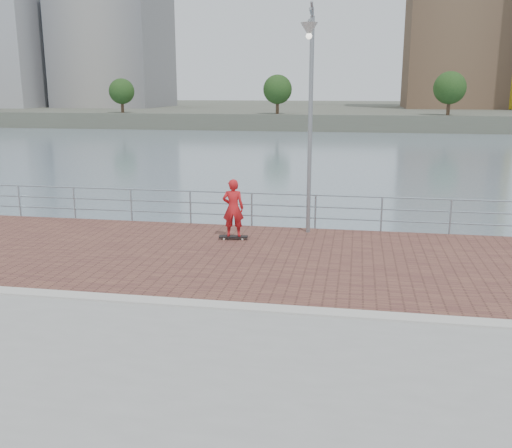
# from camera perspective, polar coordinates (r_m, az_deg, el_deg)

# --- Properties ---
(water) EXTENTS (400.00, 400.00, 0.00)m
(water) POSITION_cam_1_polar(r_m,az_deg,el_deg) (12.66, -1.65, -16.84)
(water) COLOR slate
(water) RESTS_ON ground
(brick_lane) EXTENTS (40.00, 6.80, 0.02)m
(brick_lane) POSITION_cam_1_polar(r_m,az_deg,el_deg) (15.12, 1.06, -3.36)
(brick_lane) COLOR brown
(brick_lane) RESTS_ON seawall
(curb) EXTENTS (40.00, 0.40, 0.06)m
(curb) POSITION_cam_1_polar(r_m,az_deg,el_deg) (11.77, -1.72, -8.27)
(curb) COLOR #B7B5AD
(curb) RESTS_ON seawall
(far_shore) EXTENTS (320.00, 95.00, 2.50)m
(far_shore) POSITION_cam_1_polar(r_m,az_deg,el_deg) (133.32, 9.26, 11.09)
(far_shore) COLOR #4C5142
(far_shore) RESTS_ON ground
(guardrail) EXTENTS (39.06, 0.06, 1.13)m
(guardrail) POSITION_cam_1_polar(r_m,az_deg,el_deg) (18.22, 2.75, 1.74)
(guardrail) COLOR #8C9EA8
(guardrail) RESTS_ON brick_lane
(street_lamp) EXTENTS (0.47, 1.36, 6.42)m
(street_lamp) POSITION_cam_1_polar(r_m,az_deg,el_deg) (16.79, 5.40, 14.01)
(street_lamp) COLOR gray
(street_lamp) RESTS_ON brick_lane
(skateboard) EXTENTS (0.87, 0.32, 0.10)m
(skateboard) POSITION_cam_1_polar(r_m,az_deg,el_deg) (16.87, -2.27, -1.28)
(skateboard) COLOR black
(skateboard) RESTS_ON brick_lane
(skateboarder) EXTENTS (0.67, 0.48, 1.72)m
(skateboarder) POSITION_cam_1_polar(r_m,az_deg,el_deg) (16.67, -2.30, 1.60)
(skateboarder) COLOR red
(skateboarder) RESTS_ON skateboard
(shoreline_trees) EXTENTS (144.11, 4.66, 6.22)m
(shoreline_trees) POSITION_cam_1_polar(r_m,az_deg,el_deg) (87.73, 11.91, 12.97)
(shoreline_trees) COLOR #473323
(shoreline_trees) RESTS_ON far_shore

